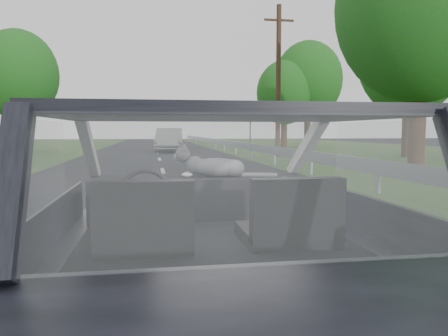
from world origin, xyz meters
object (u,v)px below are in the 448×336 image
object	(u,v)px
subject_car	(212,232)
cat	(216,166)
other_car	(169,140)
highway_sign	(250,133)
utility_pole	(278,82)

from	to	relation	value
subject_car	cat	bearing A→B (deg)	79.22
other_car	subject_car	bearing A→B (deg)	-86.73
other_car	highway_sign	bearing A→B (deg)	24.69
other_car	highway_sign	xyz separation A→B (m)	(5.79, 2.07, 0.42)
subject_car	other_car	xyz separation A→B (m)	(0.78, 25.69, 0.03)
subject_car	highway_sign	xyz separation A→B (m)	(6.57, 27.76, 0.45)
subject_car	highway_sign	distance (m)	28.53
subject_car	cat	distance (m)	0.68
other_car	utility_pole	world-z (taller)	utility_pole
subject_car	other_car	world-z (taller)	other_car
subject_car	utility_pole	bearing A→B (deg)	72.45
highway_sign	utility_pole	bearing A→B (deg)	-85.08
other_car	highway_sign	world-z (taller)	highway_sign
subject_car	cat	size ratio (longest dim) A/B	7.40
other_car	cat	bearing A→B (deg)	-86.52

